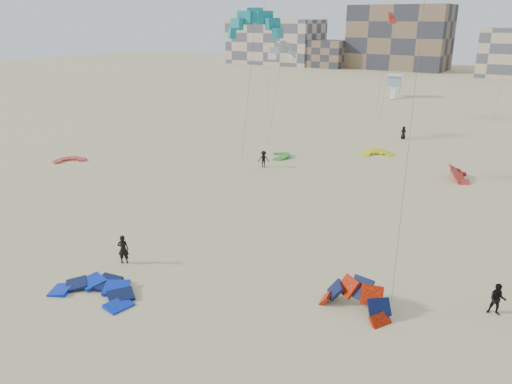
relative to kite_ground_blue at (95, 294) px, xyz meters
The scene contains 18 objects.
ground 1.87m from the kite_ground_blue, 46.44° to the left, with size 320.00×320.00×0.00m, color tan.
kite_ground_blue is the anchor object (origin of this frame).
kite_ground_orange 13.90m from the kite_ground_blue, 27.18° to the left, with size 3.80×2.96×2.44m, color #FF2300, non-canonical shape.
kite_ground_red 29.05m from the kite_ground_blue, 145.49° to the left, with size 2.93×3.11×0.41m, color #D04015, non-canonical shape.
kite_ground_green 30.74m from the kite_ground_blue, 101.82° to the left, with size 2.90×3.05×0.66m, color green, non-canonical shape.
kite_ground_red_far 34.54m from the kite_ground_blue, 70.08° to the left, with size 3.48×3.03×2.00m, color #D04015, non-canonical shape.
kite_ground_yellow 36.77m from the kite_ground_blue, 86.47° to the left, with size 3.52×3.64×0.88m, color yellow, non-canonical shape.
kitesurfer_main 3.88m from the kite_ground_blue, 113.40° to the left, with size 0.67×0.44×1.84m, color black.
kitesurfer_b 20.97m from the kite_ground_blue, 28.20° to the left, with size 0.82×0.64×1.70m, color black.
kitesurfer_c 26.39m from the kite_ground_blue, 102.35° to the left, with size 1.09×0.63×1.69m, color black.
kitesurfer_e 46.00m from the kite_ground_blue, 87.38° to the left, with size 0.77×0.50×1.58m, color black.
kite_fly_teal_a 26.27m from the kite_ground_blue, 100.93° to the left, with size 6.19×5.92×13.94m.
kite_fly_grey 41.99m from the kite_ground_blue, 106.41° to the left, with size 6.25×11.82×10.63m.
kite_fly_red 63.51m from the kite_ground_blue, 95.60° to the left, with size 4.13×5.28×14.53m.
lifeguard_tower_far 80.98m from the kite_ground_blue, 97.72° to the left, with size 3.55×6.00×4.13m.
condo_west_a 148.41m from the kite_ground_blue, 117.61° to the left, with size 30.00×15.00×14.00m, color #C1AA8D.
condo_west_b 138.66m from the kite_ground_blue, 101.97° to the left, with size 28.00×14.00×18.00m, color brown.
condo_fill_left 138.28m from the kite_ground_blue, 110.63° to the left, with size 12.00×10.00×8.00m, color brown.
Camera 1 is at (19.11, -16.37, 14.16)m, focal length 35.00 mm.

